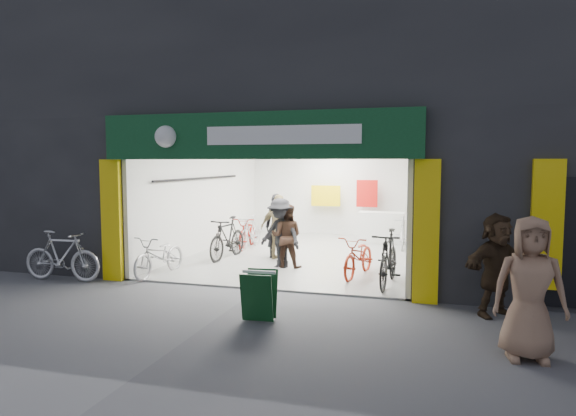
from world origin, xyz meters
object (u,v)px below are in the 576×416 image
at_px(bike_left_front, 160,255).
at_px(sandwich_board, 259,294).
at_px(parked_bike, 62,256).
at_px(pedestrian_near, 530,288).
at_px(bike_right_front, 388,258).

xyz_separation_m(bike_left_front, sandwich_board, (3.22, -2.47, -0.03)).
relative_size(bike_left_front, parked_bike, 0.97).
bearing_deg(parked_bike, pedestrian_near, -105.28).
relative_size(bike_left_front, pedestrian_near, 0.95).
xyz_separation_m(bike_left_front, parked_bike, (-1.76, -1.02, 0.08)).
xyz_separation_m(parked_bike, pedestrian_near, (8.84, -2.00, 0.39)).
height_order(bike_right_front, parked_bike, bike_right_front).
bearing_deg(bike_right_front, bike_left_front, -170.89).
bearing_deg(sandwich_board, bike_right_front, 54.17).
xyz_separation_m(bike_left_front, pedestrian_near, (7.08, -3.02, 0.47)).
xyz_separation_m(bike_right_front, pedestrian_near, (2.08, -3.45, 0.35)).
height_order(bike_right_front, sandwich_board, bike_right_front).
relative_size(parked_bike, sandwich_board, 2.29).
bearing_deg(parked_bike, sandwich_board, -108.81).
bearing_deg(pedestrian_near, parked_bike, 163.59).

